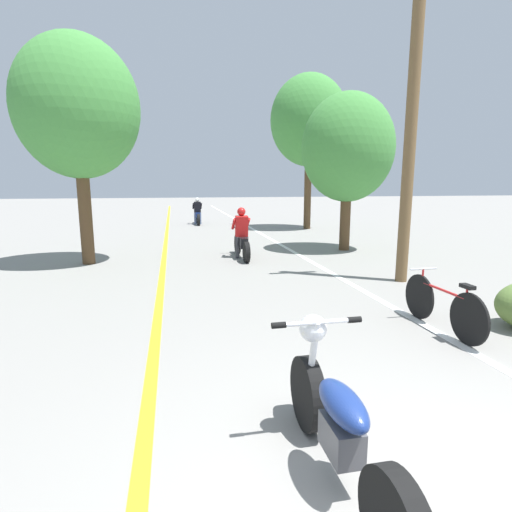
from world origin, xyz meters
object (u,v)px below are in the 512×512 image
object	(u,v)px
motorcycle_foreground	(338,424)
motorcycle_rider_far	(198,214)
roadside_tree_left	(77,108)
utility_pole	(413,95)
motorcycle_rider_lead	(242,239)
roadside_tree_right_near	(348,148)
roadside_tree_right_far	(309,121)
bicycle_parked	(442,305)

from	to	relation	value
motorcycle_foreground	motorcycle_rider_far	xyz separation A→B (m)	(0.17, 18.49, 0.09)
roadside_tree_left	utility_pole	bearing A→B (deg)	-25.88
motorcycle_rider_lead	motorcycle_rider_far	size ratio (longest dim) A/B	0.98
roadside_tree_left	motorcycle_rider_far	distance (m)	11.00
roadside_tree_right_near	roadside_tree_left	world-z (taller)	roadside_tree_left
roadside_tree_right_near	roadside_tree_right_far	xyz separation A→B (m)	(0.82, 6.01, 1.69)
motorcycle_rider_far	bicycle_parked	xyz separation A→B (m)	(2.45, -16.05, -0.15)
motorcycle_foreground	motorcycle_rider_lead	bearing A→B (deg)	84.70
motorcycle_foreground	roadside_tree_right_far	bearing A→B (deg)	71.85
utility_pole	roadside_tree_right_far	xyz separation A→B (m)	(1.33, 10.10, 1.02)
motorcycle_rider_far	motorcycle_foreground	bearing A→B (deg)	-90.54
motorcycle_rider_lead	bicycle_parked	xyz separation A→B (m)	(1.82, -6.19, -0.16)
motorcycle_rider_lead	roadside_tree_left	bearing A→B (deg)	-179.44
roadside_tree_right_near	roadside_tree_left	bearing A→B (deg)	-174.58
motorcycle_rider_lead	bicycle_parked	size ratio (longest dim) A/B	1.16
motorcycle_rider_lead	roadside_tree_right_far	bearing A→B (deg)	57.72
motorcycle_rider_far	roadside_tree_right_far	bearing A→B (deg)	-33.23
roadside_tree_right_near	motorcycle_rider_lead	bearing A→B (deg)	-168.86
roadside_tree_left	motorcycle_foreground	bearing A→B (deg)	-69.20
roadside_tree_right_near	roadside_tree_left	xyz separation A→B (m)	(-7.46, -0.71, 0.76)
roadside_tree_right_far	roadside_tree_left	xyz separation A→B (m)	(-8.29, -6.72, -0.93)
motorcycle_rider_lead	utility_pole	bearing A→B (deg)	-49.74
roadside_tree_right_near	roadside_tree_right_far	size ratio (longest dim) A/B	0.70
utility_pole	roadside_tree_left	world-z (taller)	utility_pole
roadside_tree_right_far	motorcycle_rider_far	bearing A→B (deg)	146.77
roadside_tree_left	motorcycle_rider_far	size ratio (longest dim) A/B	2.70
roadside_tree_left	bicycle_parked	world-z (taller)	roadside_tree_left
roadside_tree_left	motorcycle_rider_far	xyz separation A→B (m)	(3.44, 9.89, -3.36)
motorcycle_foreground	motorcycle_rider_far	world-z (taller)	motorcycle_rider_far
roadside_tree_right_near	motorcycle_foreground	distance (m)	10.56
utility_pole	roadside_tree_right_far	size ratio (longest dim) A/B	1.08
motorcycle_foreground	bicycle_parked	bearing A→B (deg)	43.02
roadside_tree_left	motorcycle_rider_lead	xyz separation A→B (m)	(4.07, 0.04, -3.34)
roadside_tree_right_near	motorcycle_foreground	world-z (taller)	roadside_tree_right_near
utility_pole	roadside_tree_left	distance (m)	7.73
motorcycle_foreground	motorcycle_rider_far	size ratio (longest dim) A/B	0.97
utility_pole	motorcycle_foreground	world-z (taller)	utility_pole
utility_pole	motorcycle_foreground	bearing A→B (deg)	-125.26
utility_pole	motorcycle_rider_far	world-z (taller)	utility_pole
roadside_tree_right_far	motorcycle_rider_far	xyz separation A→B (m)	(-4.85, 3.17, -4.29)
motorcycle_rider_lead	bicycle_parked	distance (m)	6.45
roadside_tree_right_far	motorcycle_rider_lead	xyz separation A→B (m)	(-4.22, -6.68, -4.27)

